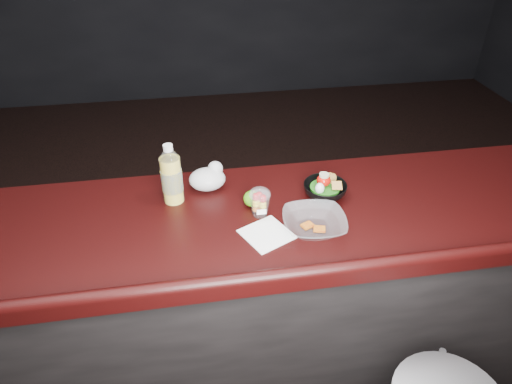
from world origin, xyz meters
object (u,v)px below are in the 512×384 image
takeout_bowl (314,223)px  snack_bowl (325,189)px  lemonade_bottle (172,178)px  fruit_cup (260,202)px  green_apple (252,199)px

takeout_bowl → snack_bowl: bearing=64.2°
lemonade_bottle → fruit_cup: bearing=-24.3°
snack_bowl → takeout_bowl: (-0.10, -0.21, -0.00)m
lemonade_bottle → takeout_bowl: size_ratio=1.01×
green_apple → snack_bowl: (0.30, 0.02, -0.00)m
lemonade_bottle → fruit_cup: size_ratio=2.15×
fruit_cup → snack_bowl: 0.29m
fruit_cup → snack_bowl: fruit_cup is taller
fruit_cup → green_apple: bearing=107.5°
fruit_cup → snack_bowl: (0.28, 0.08, -0.03)m
fruit_cup → takeout_bowl: (0.18, -0.12, -0.03)m
lemonade_bottle → takeout_bowl: (0.50, -0.27, -0.08)m
fruit_cup → green_apple: 0.07m
lemonade_bottle → green_apple: 0.32m
lemonade_bottle → green_apple: size_ratio=3.44×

